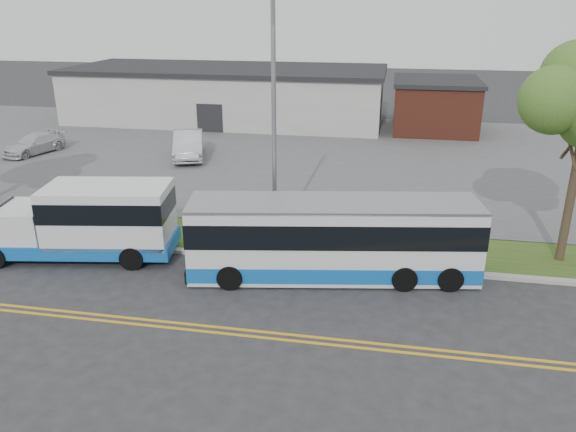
% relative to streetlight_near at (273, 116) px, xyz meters
% --- Properties ---
extents(ground, '(140.00, 140.00, 0.00)m').
position_rel_streetlight_near_xyz_m(ground, '(-3.00, -2.73, -5.23)').
color(ground, '#28282B').
rests_on(ground, ground).
extents(lane_line_north, '(70.00, 0.12, 0.01)m').
position_rel_streetlight_near_xyz_m(lane_line_north, '(-3.00, -6.58, -5.23)').
color(lane_line_north, gold).
rests_on(lane_line_north, ground).
extents(lane_line_south, '(70.00, 0.12, 0.01)m').
position_rel_streetlight_near_xyz_m(lane_line_south, '(-3.00, -6.88, -5.23)').
color(lane_line_south, gold).
rests_on(lane_line_south, ground).
extents(curb, '(80.00, 0.30, 0.15)m').
position_rel_streetlight_near_xyz_m(curb, '(-3.00, -1.63, -5.16)').
color(curb, '#9E9B93').
rests_on(curb, ground).
extents(verge, '(80.00, 3.30, 0.10)m').
position_rel_streetlight_near_xyz_m(verge, '(-3.00, 0.17, -5.18)').
color(verge, '#2A4316').
rests_on(verge, ground).
extents(parking_lot, '(80.00, 25.00, 0.10)m').
position_rel_streetlight_near_xyz_m(parking_lot, '(-3.00, 14.27, -5.18)').
color(parking_lot, '#4C4C4F').
rests_on(parking_lot, ground).
extents(commercial_building, '(25.40, 10.40, 4.35)m').
position_rel_streetlight_near_xyz_m(commercial_building, '(-9.00, 24.27, -3.05)').
color(commercial_building, '#9E9E99').
rests_on(commercial_building, ground).
extents(brick_wing, '(6.30, 7.30, 3.90)m').
position_rel_streetlight_near_xyz_m(brick_wing, '(7.50, 23.27, -3.27)').
color(brick_wing, brown).
rests_on(brick_wing, ground).
extents(streetlight_near, '(0.35, 1.53, 9.50)m').
position_rel_streetlight_near_xyz_m(streetlight_near, '(0.00, 0.00, 0.00)').
color(streetlight_near, gray).
rests_on(streetlight_near, verge).
extents(shuttle_bus, '(7.73, 3.56, 2.86)m').
position_rel_streetlight_near_xyz_m(shuttle_bus, '(-6.60, -2.51, -3.71)').
color(shuttle_bus, '#0F56AC').
rests_on(shuttle_bus, ground).
extents(transit_bus, '(10.40, 4.00, 2.82)m').
position_rel_streetlight_near_xyz_m(transit_bus, '(2.63, -2.48, -3.81)').
color(transit_bus, silver).
rests_on(transit_bus, ground).
extents(parked_car_a, '(3.23, 5.29, 1.65)m').
position_rel_streetlight_near_xyz_m(parked_car_a, '(-8.00, 11.91, -4.31)').
color(parked_car_a, silver).
rests_on(parked_car_a, parking_lot).
extents(parked_car_b, '(2.88, 4.55, 1.23)m').
position_rel_streetlight_near_xyz_m(parked_car_b, '(-18.16, 11.08, -4.52)').
color(parked_car_b, silver).
rests_on(parked_car_b, parking_lot).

